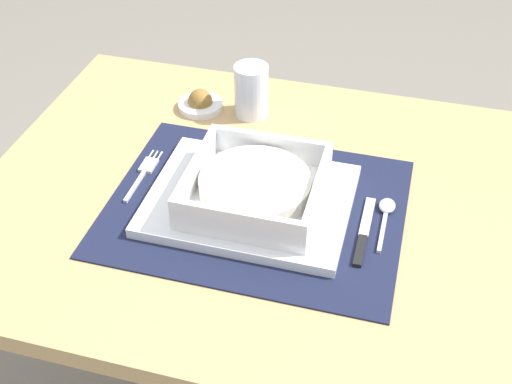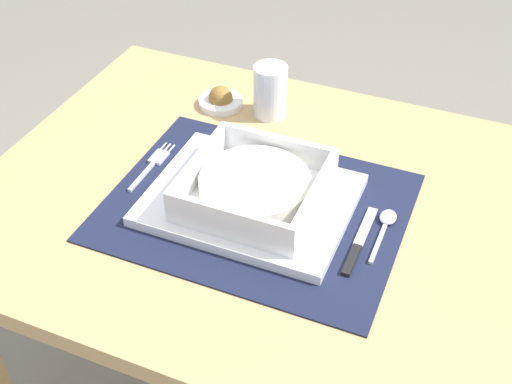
{
  "view_description": "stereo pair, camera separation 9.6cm",
  "coord_description": "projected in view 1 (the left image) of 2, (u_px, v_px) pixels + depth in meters",
  "views": [
    {
      "loc": [
        0.18,
        -0.74,
        1.38
      ],
      "look_at": [
        -0.01,
        -0.03,
        0.76
      ],
      "focal_mm": 46.61,
      "sensor_mm": 36.0,
      "label": 1
    },
    {
      "loc": [
        0.27,
        -0.71,
        1.38
      ],
      "look_at": [
        -0.01,
        -0.03,
        0.76
      ],
      "focal_mm": 46.61,
      "sensor_mm": 36.0,
      "label": 2
    }
  ],
  "objects": [
    {
      "name": "placemat",
      "position": [
        256.0,
        207.0,
        0.98
      ],
      "size": [
        0.43,
        0.34,
        0.0
      ],
      "primitive_type": "cube",
      "color": "#191E38",
      "rests_on": "dining_table"
    },
    {
      "name": "fork",
      "position": [
        145.0,
        171.0,
        1.04
      ],
      "size": [
        0.02,
        0.13,
        0.0
      ],
      "rotation": [
        0.0,
        0.0,
        0.03
      ],
      "color": "silver",
      "rests_on": "placemat"
    },
    {
      "name": "serving_plate",
      "position": [
        250.0,
        200.0,
        0.98
      ],
      "size": [
        0.29,
        0.23,
        0.02
      ],
      "primitive_type": "cube",
      "color": "white",
      "rests_on": "placemat"
    },
    {
      "name": "drinking_glass",
      "position": [
        251.0,
        93.0,
        1.15
      ],
      "size": [
        0.06,
        0.06,
        0.09
      ],
      "color": "white",
      "rests_on": "dining_table"
    },
    {
      "name": "butter_knife",
      "position": [
        363.0,
        235.0,
        0.93
      ],
      "size": [
        0.01,
        0.14,
        0.01
      ],
      "rotation": [
        0.0,
        0.0,
        -0.06
      ],
      "color": "black",
      "rests_on": "placemat"
    },
    {
      "name": "condiment_saucer",
      "position": [
        200.0,
        103.0,
        1.18
      ],
      "size": [
        0.08,
        0.08,
        0.04
      ],
      "color": "white",
      "rests_on": "dining_table"
    },
    {
      "name": "porridge_bowl",
      "position": [
        255.0,
        188.0,
        0.95
      ],
      "size": [
        0.19,
        0.19,
        0.05
      ],
      "color": "white",
      "rests_on": "serving_plate"
    },
    {
      "name": "dining_table",
      "position": [
        267.0,
        251.0,
        1.08
      ],
      "size": [
        0.88,
        0.68,
        0.73
      ],
      "color": "tan",
      "rests_on": "ground"
    },
    {
      "name": "spoon",
      "position": [
        386.0,
        211.0,
        0.96
      ],
      "size": [
        0.02,
        0.11,
        0.01
      ],
      "rotation": [
        0.0,
        0.0,
        -0.04
      ],
      "color": "silver",
      "rests_on": "placemat"
    }
  ]
}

